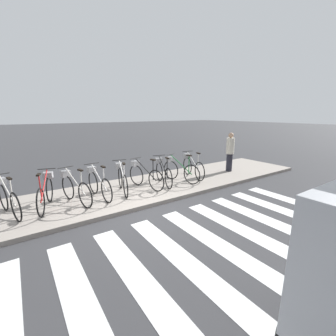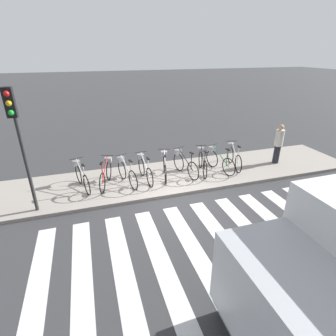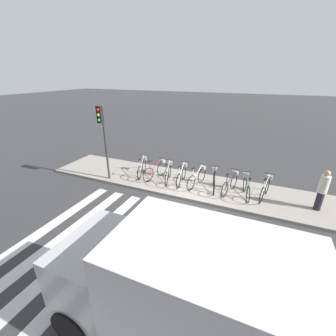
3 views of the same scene
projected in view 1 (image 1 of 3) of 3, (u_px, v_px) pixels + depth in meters
name	position (u px, v px, depth m)	size (l,w,h in m)	color
ground_plane	(143.00, 210.00, 6.24)	(120.00, 120.00, 0.00)	#38383A
sidewalk	(123.00, 193.00, 7.36)	(15.71, 2.83, 0.12)	#9E9389
parked_bicycle_0	(7.00, 197.00, 5.57)	(0.60, 1.67, 1.05)	black
parked_bicycle_1	(46.00, 191.00, 6.01)	(0.66, 1.65, 1.05)	black
parked_bicycle_2	(74.00, 187.00, 6.32)	(0.58, 1.68, 1.05)	black
parked_bicycle_3	(98.00, 183.00, 6.74)	(0.46, 1.72, 1.05)	black
parked_bicycle_4	(122.00, 178.00, 7.21)	(0.57, 1.68, 1.05)	black
parked_bicycle_5	(144.00, 175.00, 7.64)	(0.55, 1.68, 1.05)	black
parked_bicycle_6	(163.00, 172.00, 8.02)	(0.58, 1.68, 1.05)	black
parked_bicycle_7	(179.00, 169.00, 8.37)	(0.56, 1.68, 1.05)	black
parked_bicycle_8	(192.00, 166.00, 8.92)	(0.52, 1.69, 1.05)	black
pedestrian	(230.00, 151.00, 9.74)	(0.34, 0.34, 1.68)	#23232D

